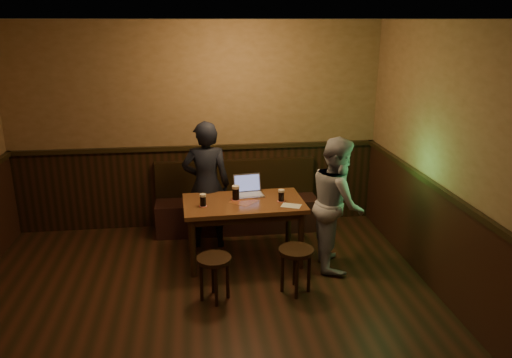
{
  "coord_description": "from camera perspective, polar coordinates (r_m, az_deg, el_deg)",
  "views": [
    {
      "loc": [
        -0.04,
        -3.7,
        2.8
      ],
      "look_at": [
        0.64,
        1.68,
        1.06
      ],
      "focal_mm": 35.0,
      "sensor_mm": 36.0,
      "label": 1
    }
  ],
  "objects": [
    {
      "name": "bench",
      "position": [
        6.93,
        -2.22,
        -3.27
      ],
      "size": [
        2.2,
        0.5,
        0.95
      ],
      "color": "black",
      "rests_on": "ground"
    },
    {
      "name": "stool_right",
      "position": [
        5.34,
        4.6,
        -8.94
      ],
      "size": [
        0.42,
        0.42,
        0.5
      ],
      "rotation": [
        0.0,
        0.0,
        -0.12
      ],
      "color": "black",
      "rests_on": "ground"
    },
    {
      "name": "laptop",
      "position": [
        6.09,
        -0.88,
        -1.22
      ],
      "size": [
        0.37,
        0.31,
        0.24
      ],
      "rotation": [
        0.0,
        0.0,
        0.13
      ],
      "color": "silver",
      "rests_on": "pub_table"
    },
    {
      "name": "pint_right",
      "position": [
        5.87,
        2.9,
        -1.89
      ],
      "size": [
        0.09,
        0.09,
        0.15
      ],
      "color": "red",
      "rests_on": "pub_table"
    },
    {
      "name": "pint_left",
      "position": [
        5.74,
        -6.08,
        -2.41
      ],
      "size": [
        0.1,
        0.1,
        0.15
      ],
      "color": "red",
      "rests_on": "pub_table"
    },
    {
      "name": "pint_mid",
      "position": [
        5.91,
        -2.33,
        -1.58
      ],
      "size": [
        0.11,
        0.11,
        0.18
      ],
      "color": "red",
      "rests_on": "pub_table"
    },
    {
      "name": "pub_table",
      "position": [
        5.91,
        -1.42,
        -3.49
      ],
      "size": [
        1.44,
        0.86,
        0.76
      ],
      "rotation": [
        0.0,
        0.0,
        0.04
      ],
      "color": "#5B331A",
      "rests_on": "ground"
    },
    {
      "name": "stool_left",
      "position": [
        5.21,
        -4.8,
        -9.86
      ],
      "size": [
        0.38,
        0.38,
        0.48
      ],
      "rotation": [
        0.0,
        0.0,
        0.07
      ],
      "color": "black",
      "rests_on": "ground"
    },
    {
      "name": "person_suit",
      "position": [
        6.27,
        -5.69,
        -0.72
      ],
      "size": [
        0.61,
        0.42,
        1.64
      ],
      "primitive_type": "imported",
      "rotation": [
        0.0,
        0.0,
        3.09
      ],
      "color": "black",
      "rests_on": "ground"
    },
    {
      "name": "menu",
      "position": [
        5.75,
        4.04,
        -3.06
      ],
      "size": [
        0.26,
        0.23,
        0.0
      ],
      "primitive_type": "cube",
      "rotation": [
        0.0,
        0.0,
        -0.43
      ],
      "color": "silver",
      "rests_on": "pub_table"
    },
    {
      "name": "person_grey",
      "position": [
        5.84,
        9.25,
        -2.72
      ],
      "size": [
        0.67,
        0.82,
        1.55
      ],
      "primitive_type": "imported",
      "rotation": [
        0.0,
        0.0,
        1.46
      ],
      "color": "#99999F",
      "rests_on": "ground"
    },
    {
      "name": "room",
      "position": [
        4.23,
        -6.15,
        -4.54
      ],
      "size": [
        5.04,
        6.04,
        2.84
      ],
      "color": "black",
      "rests_on": "ground"
    }
  ]
}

